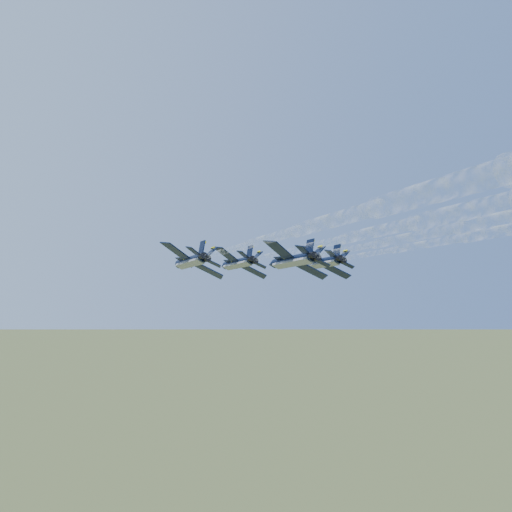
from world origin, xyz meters
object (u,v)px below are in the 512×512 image
jet_right (320,263)px  jet_left (190,261)px  jet_slot (292,260)px  jet_lead (238,263)px

jet_right → jet_left: bearing=-179.4°
jet_slot → jet_right: bearing=42.4°
jet_right → jet_slot: size_ratio=1.00×
jet_left → jet_right: size_ratio=1.00×
jet_lead → jet_slot: same height
jet_left → jet_slot: 16.63m
jet_right → jet_slot: (-12.91, -8.71, 0.00)m
jet_right → jet_lead: bearing=142.4°
jet_right → jet_slot: bearing=-137.6°
jet_left → jet_right: same height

